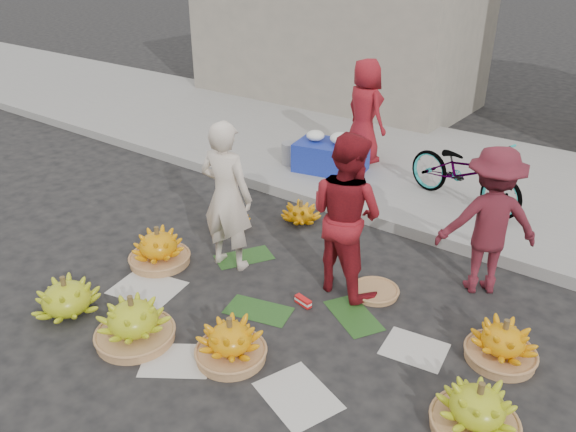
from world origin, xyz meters
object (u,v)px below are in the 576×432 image
Objects in this scene: banana_bunch_4 at (477,410)px; flower_table at (331,155)px; vendor_cream at (227,196)px; bicycle at (465,172)px; banana_bunch_0 at (159,248)px.

flower_table is at bearing 135.60° from banana_bunch_4.
flower_table is at bearing -89.01° from vendor_cream.
bicycle reaches higher than banana_bunch_4.
banana_bunch_0 is 0.47× the size of vendor_cream.
vendor_cream is 0.98× the size of bicycle.
vendor_cream reaches higher than flower_table.
flower_table is 0.67× the size of bicycle.
flower_table reaches higher than banana_bunch_0.
vendor_cream reaches higher than banana_bunch_4.
banana_bunch_0 is 1.03m from vendor_cream.
bicycle is (2.05, 0.06, 0.20)m from flower_table.
vendor_cream is 1.45× the size of flower_table.
banana_bunch_0 is 4.05m from bicycle.
banana_bunch_4 is at bearing 158.75° from vendor_cream.
vendor_cream is 3.31m from bicycle.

